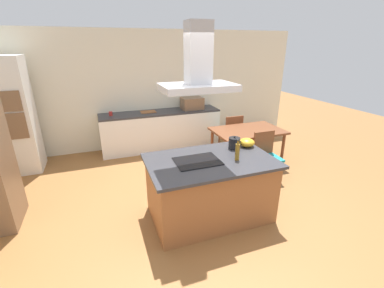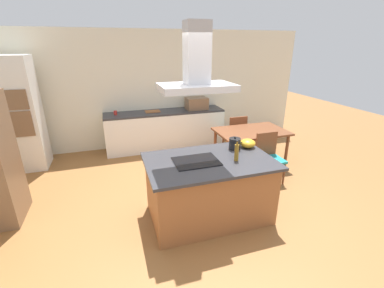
% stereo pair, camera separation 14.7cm
% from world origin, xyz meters
% --- Properties ---
extents(ground, '(16.00, 16.00, 0.00)m').
position_xyz_m(ground, '(0.00, 1.50, 0.00)').
color(ground, '#936033').
extents(wall_back, '(7.20, 0.10, 2.70)m').
position_xyz_m(wall_back, '(0.00, 3.25, 1.35)').
color(wall_back, silver).
rests_on(wall_back, ground).
extents(kitchen_island, '(1.74, 1.10, 0.90)m').
position_xyz_m(kitchen_island, '(0.00, 0.00, 0.45)').
color(kitchen_island, '#995B33').
rests_on(kitchen_island, ground).
extents(cooktop, '(0.60, 0.44, 0.01)m').
position_xyz_m(cooktop, '(-0.19, 0.00, 0.91)').
color(cooktop, black).
rests_on(cooktop, kitchen_island).
extents(tea_kettle, '(0.22, 0.17, 0.20)m').
position_xyz_m(tea_kettle, '(0.50, 0.25, 0.99)').
color(tea_kettle, black).
rests_on(tea_kettle, kitchen_island).
extents(olive_oil_bottle, '(0.06, 0.06, 0.29)m').
position_xyz_m(olive_oil_bottle, '(0.33, -0.13, 1.02)').
color(olive_oil_bottle, olive).
rests_on(olive_oil_bottle, kitchen_island).
extents(mixing_bowl, '(0.23, 0.23, 0.13)m').
position_xyz_m(mixing_bowl, '(0.72, 0.26, 0.96)').
color(mixing_bowl, gold).
rests_on(mixing_bowl, kitchen_island).
extents(back_counter, '(2.79, 0.62, 0.90)m').
position_xyz_m(back_counter, '(-0.01, 2.88, 0.45)').
color(back_counter, white).
rests_on(back_counter, ground).
extents(countertop_microwave, '(0.50, 0.38, 0.28)m').
position_xyz_m(countertop_microwave, '(0.78, 2.88, 1.04)').
color(countertop_microwave, brown).
rests_on(countertop_microwave, back_counter).
extents(coffee_mug_red, '(0.08, 0.08, 0.09)m').
position_xyz_m(coffee_mug_red, '(-1.12, 2.90, 0.95)').
color(coffee_mug_red, red).
rests_on(coffee_mug_red, back_counter).
extents(cutting_board, '(0.34, 0.24, 0.02)m').
position_xyz_m(cutting_board, '(-0.29, 2.93, 0.91)').
color(cutting_board, '#995B33').
rests_on(cutting_board, back_counter).
extents(wall_oven_stack, '(0.70, 0.66, 2.20)m').
position_xyz_m(wall_oven_stack, '(-2.90, 2.65, 1.10)').
color(wall_oven_stack, white).
rests_on(wall_oven_stack, ground).
extents(dining_table, '(1.40, 0.90, 0.75)m').
position_xyz_m(dining_table, '(1.44, 1.38, 0.67)').
color(dining_table, brown).
rests_on(dining_table, ground).
extents(chair_facing_island, '(0.42, 0.42, 0.89)m').
position_xyz_m(chair_facing_island, '(1.44, 0.72, 0.51)').
color(chair_facing_island, teal).
rests_on(chair_facing_island, ground).
extents(chair_facing_back_wall, '(0.42, 0.42, 0.89)m').
position_xyz_m(chair_facing_back_wall, '(1.44, 2.05, 0.51)').
color(chair_facing_back_wall, teal).
rests_on(chair_facing_back_wall, ground).
extents(range_hood, '(0.90, 0.55, 0.78)m').
position_xyz_m(range_hood, '(-0.19, 0.00, 2.10)').
color(range_hood, '#ADADB2').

